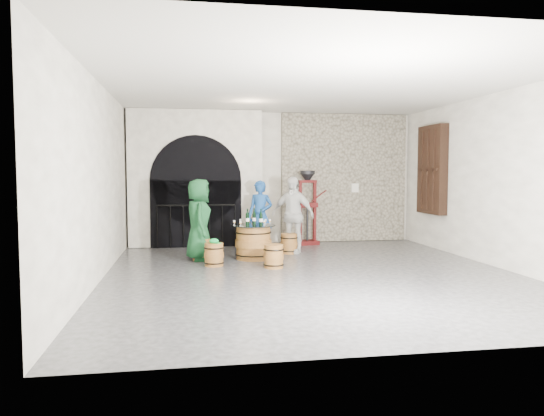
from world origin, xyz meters
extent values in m
plane|color=#29292B|center=(0.00, 0.00, 0.00)|extent=(8.00, 8.00, 0.00)
plane|color=silver|center=(0.00, 4.00, 1.60)|extent=(8.00, 0.00, 8.00)
plane|color=silver|center=(0.00, -4.00, 1.60)|extent=(8.00, 0.00, 8.00)
plane|color=silver|center=(-3.50, 0.00, 1.60)|extent=(0.00, 8.00, 8.00)
plane|color=silver|center=(3.50, 0.00, 1.60)|extent=(0.00, 8.00, 8.00)
plane|color=beige|center=(0.00, 0.00, 3.20)|extent=(8.00, 8.00, 0.00)
cube|color=gray|center=(1.80, 3.94, 1.60)|extent=(3.20, 0.12, 3.18)
cube|color=silver|center=(-1.90, 3.75, 1.60)|extent=(3.10, 0.50, 3.18)
cube|color=black|center=(-1.90, 3.48, 0.78)|extent=(2.10, 0.03, 1.55)
cylinder|color=black|center=(-1.90, 3.48, 1.55)|extent=(2.10, 0.03, 2.10)
cylinder|color=black|center=(-1.90, 3.42, 0.98)|extent=(1.79, 0.04, 0.04)
cylinder|color=black|center=(-2.79, 3.42, 0.49)|extent=(0.02, 0.02, 0.98)
cylinder|color=black|center=(-2.50, 3.42, 0.49)|extent=(0.02, 0.02, 0.98)
cylinder|color=black|center=(-2.20, 3.42, 0.49)|extent=(0.02, 0.02, 0.98)
cylinder|color=black|center=(-1.90, 3.42, 0.49)|extent=(0.02, 0.02, 0.98)
cylinder|color=black|center=(-1.60, 3.42, 0.49)|extent=(0.02, 0.02, 0.98)
cylinder|color=black|center=(-1.31, 3.42, 0.49)|extent=(0.02, 0.02, 0.98)
cylinder|color=black|center=(-1.01, 3.42, 0.49)|extent=(0.02, 0.02, 0.98)
cube|color=black|center=(3.39, 2.40, 1.80)|extent=(0.20, 1.10, 2.00)
cube|color=black|center=(3.34, 2.40, 1.80)|extent=(0.06, 0.88, 1.76)
cube|color=black|center=(3.37, 2.40, 1.80)|extent=(0.22, 0.92, 0.06)
cube|color=black|center=(3.37, 2.11, 1.80)|extent=(0.22, 0.06, 1.80)
cube|color=black|center=(3.37, 2.40, 1.80)|extent=(0.22, 0.06, 1.80)
cube|color=black|center=(3.37, 2.69, 1.80)|extent=(0.22, 0.06, 1.80)
cylinder|color=brown|center=(-0.81, 1.62, 0.32)|extent=(0.68, 0.68, 0.65)
cylinder|color=brown|center=(-0.81, 1.62, 0.32)|extent=(0.73, 0.73, 0.14)
torus|color=black|center=(-0.81, 1.62, 0.10)|extent=(0.74, 0.74, 0.02)
torus|color=black|center=(-0.81, 1.62, 0.54)|extent=(0.74, 0.74, 0.02)
cylinder|color=brown|center=(-0.81, 1.62, 0.66)|extent=(0.70, 0.70, 0.02)
cylinder|color=black|center=(-0.81, 1.62, 0.68)|extent=(0.89, 0.89, 0.01)
cylinder|color=brown|center=(-1.84, 1.66, 0.20)|extent=(0.34, 0.34, 0.41)
cylinder|color=brown|center=(-1.84, 1.66, 0.20)|extent=(0.37, 0.37, 0.09)
torus|color=black|center=(-1.84, 1.66, 0.07)|extent=(0.38, 0.38, 0.02)
torus|color=black|center=(-1.84, 1.66, 0.34)|extent=(0.38, 0.38, 0.02)
cylinder|color=brown|center=(-1.84, 1.66, 0.42)|extent=(0.35, 0.35, 0.02)
cylinder|color=brown|center=(-0.54, 2.63, 0.20)|extent=(0.34, 0.34, 0.41)
cylinder|color=brown|center=(-0.54, 2.63, 0.20)|extent=(0.37, 0.37, 0.09)
torus|color=black|center=(-0.54, 2.63, 0.07)|extent=(0.38, 0.38, 0.02)
torus|color=black|center=(-0.54, 2.63, 0.34)|extent=(0.38, 0.38, 0.02)
cylinder|color=brown|center=(-0.54, 2.63, 0.42)|extent=(0.35, 0.35, 0.02)
cylinder|color=brown|center=(0.04, 2.22, 0.20)|extent=(0.34, 0.34, 0.41)
cylinder|color=brown|center=(0.04, 2.22, 0.20)|extent=(0.37, 0.37, 0.09)
torus|color=black|center=(0.04, 2.22, 0.07)|extent=(0.38, 0.38, 0.02)
torus|color=black|center=(0.04, 2.22, 0.34)|extent=(0.38, 0.38, 0.02)
cylinder|color=brown|center=(0.04, 2.22, 0.42)|extent=(0.35, 0.35, 0.02)
cylinder|color=brown|center=(-0.56, 0.61, 0.20)|extent=(0.34, 0.34, 0.41)
cylinder|color=brown|center=(-0.56, 0.61, 0.20)|extent=(0.37, 0.37, 0.09)
torus|color=black|center=(-0.56, 0.61, 0.07)|extent=(0.38, 0.38, 0.02)
torus|color=black|center=(-0.56, 0.61, 0.34)|extent=(0.38, 0.38, 0.02)
cylinder|color=brown|center=(-0.56, 0.61, 0.42)|extent=(0.35, 0.35, 0.02)
cylinder|color=brown|center=(-1.63, 0.99, 0.20)|extent=(0.34, 0.34, 0.41)
cylinder|color=brown|center=(-1.63, 0.99, 0.20)|extent=(0.37, 0.37, 0.09)
torus|color=black|center=(-1.63, 0.99, 0.07)|extent=(0.38, 0.38, 0.02)
torus|color=black|center=(-1.63, 0.99, 0.34)|extent=(0.38, 0.38, 0.02)
cylinder|color=brown|center=(-1.63, 0.99, 0.42)|extent=(0.35, 0.35, 0.02)
ellipsoid|color=#0C8B37|center=(-1.63, 0.99, 0.47)|extent=(0.18, 0.18, 0.10)
cylinder|color=#0C8B37|center=(-1.55, 0.96, 0.43)|extent=(0.12, 0.12, 0.01)
imported|color=#134421|center=(-1.88, 1.67, 0.81)|extent=(0.51, 0.79, 1.61)
imported|color=navy|center=(-0.51, 2.74, 0.78)|extent=(0.68, 0.60, 1.56)
imported|color=silver|center=(0.13, 2.28, 0.83)|extent=(1.02, 0.89, 1.65)
cylinder|color=black|center=(-0.92, 1.65, 0.80)|extent=(0.07, 0.07, 0.22)
cylinder|color=white|center=(-0.92, 1.65, 0.79)|extent=(0.08, 0.08, 0.06)
cone|color=black|center=(-0.92, 1.65, 0.93)|extent=(0.07, 0.07, 0.05)
cylinder|color=black|center=(-0.92, 1.65, 0.98)|extent=(0.03, 0.03, 0.07)
cylinder|color=black|center=(-0.66, 1.53, 0.80)|extent=(0.07, 0.07, 0.22)
cylinder|color=white|center=(-0.66, 1.53, 0.79)|extent=(0.08, 0.08, 0.06)
cone|color=black|center=(-0.66, 1.53, 0.93)|extent=(0.07, 0.07, 0.05)
cylinder|color=black|center=(-0.66, 1.53, 0.98)|extent=(0.03, 0.03, 0.07)
cylinder|color=black|center=(-0.77, 1.73, 0.80)|extent=(0.07, 0.07, 0.22)
cylinder|color=white|center=(-0.77, 1.73, 0.79)|extent=(0.08, 0.08, 0.06)
cone|color=black|center=(-0.77, 1.73, 0.93)|extent=(0.07, 0.07, 0.05)
cylinder|color=black|center=(-0.77, 1.73, 0.98)|extent=(0.03, 0.03, 0.07)
cylinder|color=brown|center=(-0.57, 3.03, 0.34)|extent=(0.48, 0.48, 0.68)
cylinder|color=brown|center=(-0.57, 3.03, 0.34)|extent=(0.51, 0.51, 0.15)
torus|color=black|center=(-0.57, 3.03, 0.11)|extent=(0.52, 0.52, 0.02)
torus|color=black|center=(-0.57, 3.03, 0.57)|extent=(0.52, 0.52, 0.02)
cylinder|color=brown|center=(-0.57, 3.03, 0.69)|extent=(0.49, 0.49, 0.02)
cube|color=#4E0E0D|center=(0.75, 3.50, 0.05)|extent=(0.54, 0.46, 0.09)
cube|color=#4E0E0D|center=(0.75, 3.50, 0.96)|extent=(0.48, 0.34, 0.11)
cube|color=#4E0E0D|center=(0.75, 3.50, 1.52)|extent=(0.45, 0.18, 0.07)
cylinder|color=black|center=(0.75, 3.50, 0.56)|extent=(0.05, 0.05, 0.94)
cylinder|color=black|center=(0.75, 3.50, 1.74)|extent=(0.36, 0.36, 0.08)
cone|color=black|center=(0.75, 3.50, 1.62)|extent=(0.36, 0.36, 0.19)
cube|color=#4E0E0D|center=(0.57, 3.47, 0.80)|extent=(0.07, 0.07, 1.50)
cube|color=#4E0E0D|center=(0.94, 3.53, 0.80)|extent=(0.07, 0.07, 1.50)
cylinder|color=#4E0E0D|center=(1.04, 3.51, 1.17)|extent=(0.40, 0.09, 0.29)
cube|color=silver|center=(2.05, 3.86, 1.35)|extent=(0.18, 0.10, 0.22)
camera|label=1|loc=(-2.11, -8.55, 1.75)|focal=34.00mm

